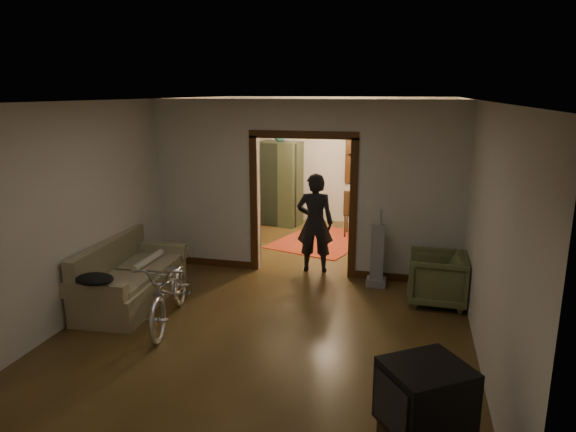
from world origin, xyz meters
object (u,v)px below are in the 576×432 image
(sofa, at_px, (131,273))
(locker, at_px, (280,184))
(bicycle, at_px, (170,290))
(armchair, at_px, (437,278))
(person, at_px, (315,223))
(desk, at_px, (387,214))

(sofa, distance_m, locker, 4.85)
(bicycle, xyz_separation_m, locker, (0.10, 5.21, 0.49))
(bicycle, bearing_deg, armchair, 11.54)
(sofa, height_order, bicycle, same)
(armchair, height_order, person, person)
(bicycle, xyz_separation_m, armchair, (3.35, 1.46, -0.08))
(sofa, bearing_deg, locker, 75.46)
(person, height_order, desk, person)
(sofa, xyz_separation_m, desk, (3.29, 4.76, -0.07))
(bicycle, xyz_separation_m, person, (1.43, 2.36, 0.38))
(locker, bearing_deg, person, -49.72)
(person, bearing_deg, sofa, 34.55)
(sofa, relative_size, armchair, 2.40)
(person, distance_m, locker, 3.15)
(armchair, relative_size, person, 0.48)
(sofa, relative_size, person, 1.16)
(sofa, xyz_separation_m, bicycle, (0.83, -0.47, 0.00))
(person, bearing_deg, locker, -70.23)
(armchair, xyz_separation_m, locker, (-3.25, 3.76, 0.56))
(person, relative_size, desk, 1.66)
(person, height_order, locker, locker)
(armchair, distance_m, locker, 5.00)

